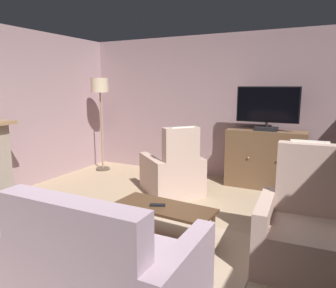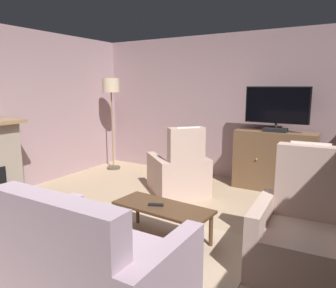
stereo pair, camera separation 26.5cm
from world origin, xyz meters
The scene contains 12 objects.
ground_plane centered at (0.00, 0.00, -0.02)m, with size 6.30×6.51×0.04m, color tan.
wall_back centered at (0.00, 3.01, 1.32)m, with size 6.30×0.10×2.65m, color gray.
rug_central centered at (-0.02, -0.14, 0.01)m, with size 2.36×1.77×0.01m, color tan.
tv_cabinet centered at (0.80, 2.66, 0.47)m, with size 1.28×0.48×0.99m.
television centered at (0.80, 2.60, 1.37)m, with size 1.00×0.20×0.72m.
coffee_table centered at (0.15, 0.19, 0.36)m, with size 1.16×0.53×0.41m.
tv_remote centered at (0.08, 0.16, 0.42)m, with size 0.17×0.05×0.02m, color black.
sofa_floral centered at (0.23, -1.01, 0.33)m, with size 1.45×0.93×0.99m.
armchair_beside_cabinet centered at (-0.47, 1.70, 0.33)m, with size 1.22×1.21×1.13m.
armchair_in_far_corner centered at (1.56, 0.36, 0.35)m, with size 0.89×0.90×1.18m.
cat centered at (-1.32, 0.06, 0.10)m, with size 0.55×0.55×0.22m.
floor_lamp centered at (-2.40, 2.34, 1.55)m, with size 0.34×0.34×1.87m.
Camera 1 is at (1.67, -2.78, 1.72)m, focal length 33.96 mm.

